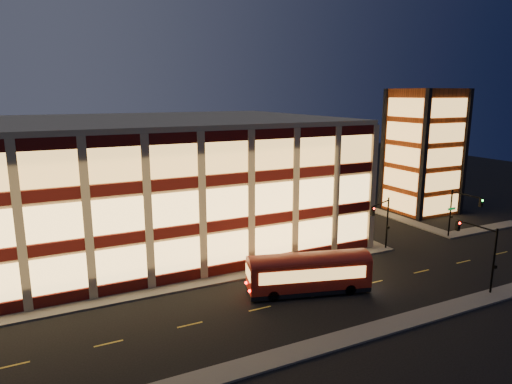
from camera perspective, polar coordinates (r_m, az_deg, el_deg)
ground at (r=42.31m, az=-8.25°, el=-12.06°), size 200.00×200.00×0.00m
sidewalk_office_south at (r=42.44m, az=-12.62°, el=-12.05°), size 54.00×2.00×0.15m
sidewalk_office_east at (r=66.28m, az=6.17°, el=-2.92°), size 2.00×30.00×0.15m
sidewalk_tower_south at (r=66.28m, az=26.46°, el=-4.17°), size 14.00×2.00×0.15m
sidewalk_tower_west at (r=72.63m, az=13.51°, el=-1.85°), size 2.00×30.00×0.15m
sidewalk_near at (r=31.61m, az=-0.30°, el=-20.80°), size 100.00×2.00×0.15m
office_building at (r=55.35m, az=-16.87°, el=1.22°), size 50.45×30.45×14.50m
stair_tower at (r=71.48m, az=20.15°, el=4.79°), size 8.60×8.60×18.00m
traffic_signal_far at (r=51.89m, az=15.51°, el=-2.97°), size 3.79×1.87×6.00m
traffic_signal_right at (r=59.34m, az=24.24°, el=-1.74°), size 1.20×4.37×6.00m
traffic_signal_near at (r=45.53m, az=26.23°, el=-5.90°), size 0.32×4.45×6.00m
trolley_bus at (r=40.97m, az=6.60°, el=-9.76°), size 11.11×5.49×3.65m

